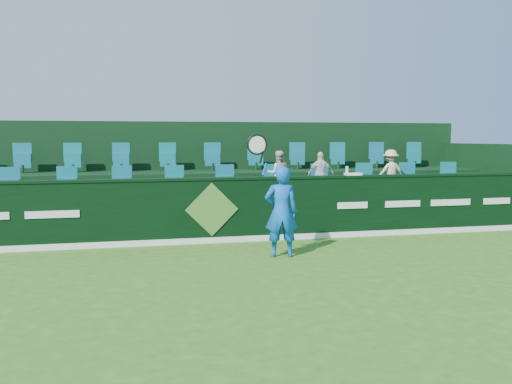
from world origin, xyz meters
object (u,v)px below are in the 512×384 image
object	(u,v)px
spectator_left	(278,174)
spectator_right	(390,172)
spectator_middle	(321,174)
tennis_player	(281,211)
towel	(353,174)
drinks_bottle	(347,171)

from	to	relation	value
spectator_left	spectator_right	world-z (taller)	spectator_right
spectator_middle	spectator_right	world-z (taller)	spectator_right
tennis_player	spectator_right	xyz separation A→B (m)	(3.60, 2.83, 0.49)
spectator_right	spectator_left	bearing A→B (deg)	-1.77
tennis_player	towel	size ratio (longest dim) A/B	6.67
tennis_player	spectator_right	world-z (taller)	tennis_player
tennis_player	towel	distance (m)	2.78
spectator_left	drinks_bottle	xyz separation A→B (m)	(1.24, -1.12, 0.12)
spectator_middle	towel	world-z (taller)	spectator_middle
spectator_left	spectator_middle	size ratio (longest dim) A/B	1.03
drinks_bottle	tennis_player	bearing A→B (deg)	-139.40
tennis_player	drinks_bottle	distance (m)	2.69
tennis_player	drinks_bottle	bearing A→B (deg)	40.60
spectator_left	towel	distance (m)	1.78
tennis_player	spectator_right	distance (m)	4.60
tennis_player	spectator_left	distance (m)	2.96
spectator_middle	spectator_right	bearing A→B (deg)	-172.02
tennis_player	drinks_bottle	size ratio (longest dim) A/B	11.54
spectator_right	towel	world-z (taller)	spectator_right
spectator_left	towel	xyz separation A→B (m)	(1.38, -1.12, 0.04)
tennis_player	spectator_left	size ratio (longest dim) A/B	2.14
spectator_right	towel	bearing A→B (deg)	35.68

